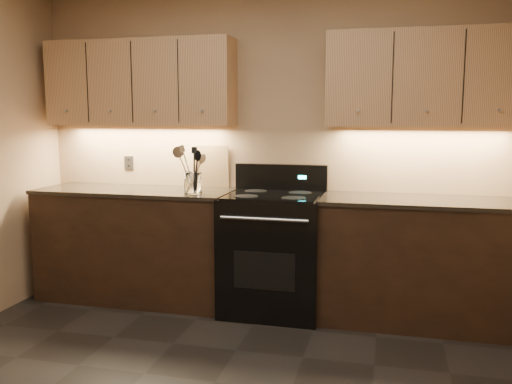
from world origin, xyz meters
TOP-DOWN VIEW (x-y plane):
  - wall_back at (0.00, 2.00)m, footprint 4.00×0.04m
  - counter_left at (-1.10, 1.70)m, footprint 1.62×0.62m
  - counter_right at (1.18, 1.70)m, footprint 1.46×0.62m
  - stove at (0.08, 1.68)m, footprint 0.76×0.68m
  - upper_cab_left at (-1.10, 1.85)m, footprint 1.60×0.30m
  - upper_cab_right at (1.18, 1.85)m, footprint 1.44×0.30m
  - outlet_plate at (-1.30, 1.99)m, footprint 0.08×0.01m
  - utensil_crock at (-0.54, 1.56)m, footprint 0.18×0.18m
  - cutting_board at (-0.52, 1.97)m, footprint 0.29×0.06m
  - wooden_spoon at (-0.57, 1.54)m, footprint 0.18×0.14m
  - black_spoon at (-0.53, 1.58)m, footprint 0.12×0.12m
  - black_turner at (-0.52, 1.53)m, footprint 0.13×0.21m
  - steel_spatula at (-0.52, 1.56)m, footprint 0.20×0.15m
  - steel_skimmer at (-0.52, 1.53)m, footprint 0.22×0.09m

SIDE VIEW (x-z plane):
  - counter_left at x=-1.10m, z-range 0.00..0.93m
  - counter_right at x=1.18m, z-range 0.00..0.93m
  - stove at x=0.08m, z-range -0.09..1.05m
  - utensil_crock at x=-0.54m, z-range 0.92..1.09m
  - wooden_spoon at x=-0.57m, z-range 0.95..1.26m
  - cutting_board at x=-0.52m, z-range 0.93..1.29m
  - black_spoon at x=-0.53m, z-range 0.94..1.28m
  - outlet_plate at x=-1.30m, z-range 1.06..1.18m
  - steel_skimmer at x=-0.52m, z-range 0.94..1.31m
  - black_turner at x=-0.52m, z-range 0.94..1.32m
  - steel_spatula at x=-0.52m, z-range 0.94..1.34m
  - wall_back at x=0.00m, z-range 0.00..2.60m
  - upper_cab_left at x=-1.10m, z-range 1.45..2.15m
  - upper_cab_right at x=1.18m, z-range 1.45..2.15m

